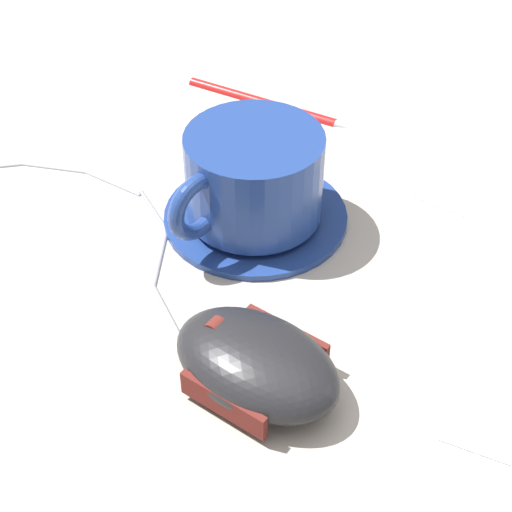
{
  "coord_description": "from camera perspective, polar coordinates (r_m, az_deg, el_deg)",
  "views": [
    {
      "loc": [
        -0.01,
        -0.39,
        0.34
      ],
      "look_at": [
        -0.09,
        -0.06,
        0.03
      ],
      "focal_mm": 55.0,
      "sensor_mm": 36.0,
      "label": 1
    }
  ],
  "objects": [
    {
      "name": "coffee_cup",
      "position": [
        0.51,
        -0.29,
        5.78
      ],
      "size": [
        0.09,
        0.11,
        0.06
      ],
      "color": "navy",
      "rests_on": "saucer"
    },
    {
      "name": "ground_plane",
      "position": [
        0.52,
        11.92,
        0.03
      ],
      "size": [
        3.0,
        3.0,
        0.0
      ],
      "primitive_type": "plane",
      "color": "#B2A899"
    },
    {
      "name": "computer_mouse",
      "position": [
        0.42,
        0.02,
        -7.79
      ],
      "size": [
        0.11,
        0.09,
        0.03
      ],
      "color": "black",
      "rests_on": "ground"
    },
    {
      "name": "saucer",
      "position": [
        0.53,
        -0.03,
        3.12
      ],
      "size": [
        0.12,
        0.12,
        0.01
      ],
      "primitive_type": "cylinder",
      "color": "navy",
      "rests_on": "ground"
    },
    {
      "name": "pen",
      "position": [
        0.65,
        0.74,
        11.32
      ],
      "size": [
        0.14,
        0.05,
        0.01
      ],
      "color": "#B21919",
      "rests_on": "ground"
    },
    {
      "name": "mouse_cable",
      "position": [
        0.57,
        -15.03,
        3.95
      ],
      "size": [
        0.31,
        0.14,
        0.0
      ],
      "color": "gray",
      "rests_on": "ground"
    }
  ]
}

